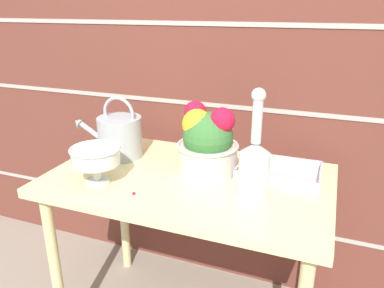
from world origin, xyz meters
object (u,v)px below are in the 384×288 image
at_px(flower_planter, 207,142).
at_px(wire_tray, 279,173).
at_px(glass_decanter, 254,163).
at_px(watering_can, 119,136).
at_px(crystal_pedestal_bowl, 96,157).

height_order(flower_planter, wire_tray, flower_planter).
distance_m(flower_planter, glass_decanter, 0.25).
relative_size(watering_can, wire_tray, 1.07).
xyz_separation_m(watering_can, flower_planter, (0.40, -0.02, 0.03)).
bearing_deg(watering_can, flower_planter, -2.96).
xyz_separation_m(flower_planter, wire_tray, (0.27, 0.07, -0.11)).
bearing_deg(flower_planter, glass_decanter, -31.38).
xyz_separation_m(glass_decanter, wire_tray, (0.06, 0.20, -0.11)).
bearing_deg(flower_planter, watering_can, 177.04).
bearing_deg(flower_planter, wire_tray, 13.82).
xyz_separation_m(crystal_pedestal_bowl, wire_tray, (0.62, 0.30, -0.09)).
bearing_deg(glass_decanter, flower_planter, 148.62).
bearing_deg(glass_decanter, watering_can, 166.29).
bearing_deg(crystal_pedestal_bowl, glass_decanter, 10.92).
distance_m(watering_can, crystal_pedestal_bowl, 0.26).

